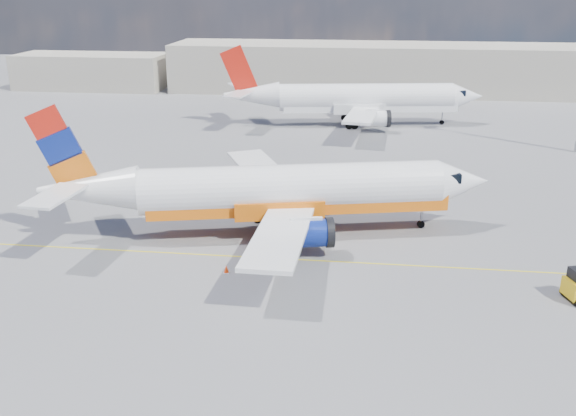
# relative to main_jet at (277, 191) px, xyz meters

# --- Properties ---
(ground) EXTENTS (240.00, 240.00, 0.00)m
(ground) POSITION_rel_main_jet_xyz_m (2.60, -7.69, -3.49)
(ground) COLOR #5C5C61
(ground) RESTS_ON ground
(taxi_line) EXTENTS (70.00, 0.15, 0.01)m
(taxi_line) POSITION_rel_main_jet_xyz_m (2.60, -4.69, -3.49)
(taxi_line) COLOR yellow
(taxi_line) RESTS_ON ground
(terminal_main) EXTENTS (70.00, 14.00, 8.00)m
(terminal_main) POSITION_rel_main_jet_xyz_m (7.60, 67.31, 0.51)
(terminal_main) COLOR beige
(terminal_main) RESTS_ON ground
(terminal_annex) EXTENTS (26.00, 10.00, 6.00)m
(terminal_annex) POSITION_rel_main_jet_xyz_m (-42.40, 64.31, -0.49)
(terminal_annex) COLOR beige
(terminal_annex) RESTS_ON ground
(main_jet) EXTENTS (34.72, 26.62, 10.48)m
(main_jet) POSITION_rel_main_jet_xyz_m (0.00, 0.00, 0.00)
(main_jet) COLOR white
(main_jet) RESTS_ON ground
(second_jet) EXTENTS (35.03, 27.27, 10.58)m
(second_jet) POSITION_rel_main_jet_xyz_m (5.15, 39.74, 0.03)
(second_jet) COLOR white
(second_jet) RESTS_ON ground
(traffic_cone) EXTENTS (0.40, 0.40, 0.56)m
(traffic_cone) POSITION_rel_main_jet_xyz_m (-2.42, -7.41, -3.22)
(traffic_cone) COLOR white
(traffic_cone) RESTS_ON ground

